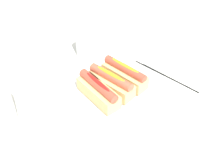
# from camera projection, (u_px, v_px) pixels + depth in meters

# --- Properties ---
(ground_plane) EXTENTS (2.40, 2.40, 0.00)m
(ground_plane) POSITION_uv_depth(u_px,v_px,m) (115.00, 102.00, 0.85)
(ground_plane) COLOR silver
(serving_bowl) EXTENTS (0.32, 0.32, 0.03)m
(serving_bowl) POSITION_uv_depth(u_px,v_px,m) (112.00, 92.00, 0.86)
(serving_bowl) COLOR white
(serving_bowl) RESTS_ON ground_plane
(hotdog_front) EXTENTS (0.16, 0.10, 0.06)m
(hotdog_front) POSITION_uv_depth(u_px,v_px,m) (125.00, 74.00, 0.86)
(hotdog_front) COLOR #DBB270
(hotdog_front) RESTS_ON serving_bowl
(hotdog_back) EXTENTS (0.16, 0.10, 0.06)m
(hotdog_back) POSITION_uv_depth(u_px,v_px,m) (112.00, 82.00, 0.83)
(hotdog_back) COLOR #DBB270
(hotdog_back) RESTS_ON serving_bowl
(hotdog_side) EXTENTS (0.16, 0.08, 0.06)m
(hotdog_side) POSITION_uv_depth(u_px,v_px,m) (98.00, 91.00, 0.80)
(hotdog_side) COLOR #DBB270
(hotdog_side) RESTS_ON serving_bowl
(water_glass) EXTENTS (0.07, 0.07, 0.09)m
(water_glass) POSITION_uv_depth(u_px,v_px,m) (86.00, 46.00, 1.01)
(water_glass) COLOR white
(water_glass) RESTS_ON ground_plane
(chopstick_near) EXTENTS (0.21, 0.08, 0.01)m
(chopstick_near) POSITION_uv_depth(u_px,v_px,m) (161.00, 73.00, 0.95)
(chopstick_near) COLOR black
(chopstick_near) RESTS_ON ground_plane
(chopstick_far) EXTENTS (0.21, 0.08, 0.01)m
(chopstick_far) POSITION_uv_depth(u_px,v_px,m) (170.00, 77.00, 0.93)
(chopstick_far) COLOR black
(chopstick_far) RESTS_ON ground_plane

